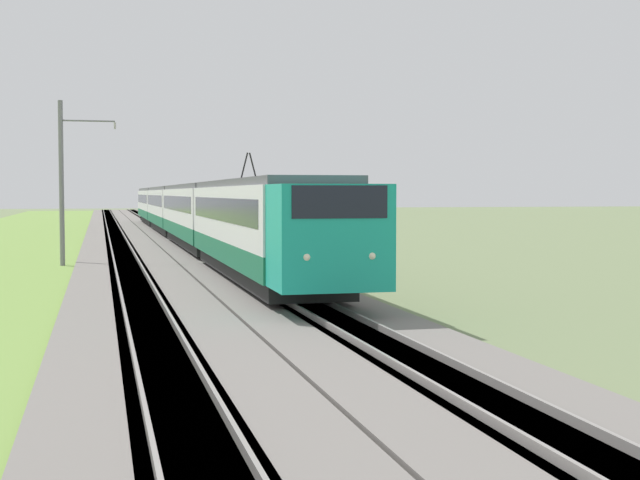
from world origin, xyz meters
TOP-DOWN VIEW (x-y plane):
  - ballast_main at (50.00, 0.00)m, footprint 240.00×4.40m
  - ballast_adjacent at (50.00, -4.50)m, footprint 240.00×4.40m
  - track_main at (50.00, 0.00)m, footprint 240.00×1.57m
  - track_adjacent at (50.00, -4.50)m, footprint 240.00×1.57m
  - passenger_train at (60.23, -4.50)m, footprint 80.38×3.00m
  - catenary_mast_mid at (41.20, 2.73)m, footprint 0.22×2.56m

SIDE VIEW (x-z plane):
  - ballast_main at x=50.00m, z-range 0.00..0.30m
  - ballast_adjacent at x=50.00m, z-range 0.00..0.30m
  - track_main at x=50.00m, z-range -0.07..0.38m
  - track_adjacent at x=50.00m, z-range -0.07..0.38m
  - passenger_train at x=60.23m, z-range -0.16..4.83m
  - catenary_mast_mid at x=41.20m, z-range 0.14..7.75m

